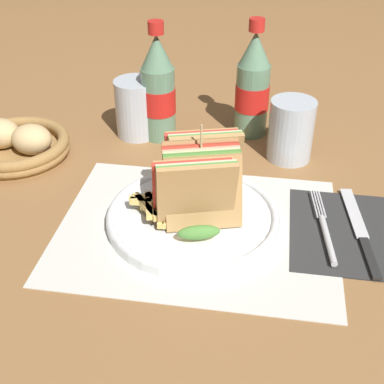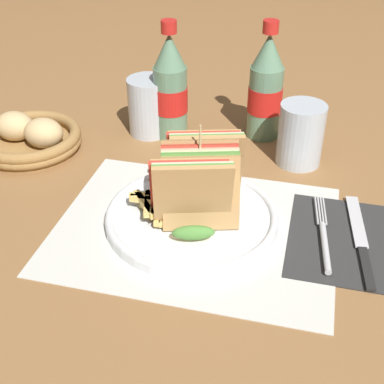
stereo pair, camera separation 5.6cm
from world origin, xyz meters
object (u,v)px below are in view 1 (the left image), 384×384
object	(u,v)px
plate_main	(190,216)
bread_basket	(17,145)
knife	(360,230)
glass_far	(137,112)
fork	(326,232)
club_sandwich	(201,180)
glass_near	(291,134)
coke_bottle_far	(253,87)
coke_bottle_near	(158,90)

from	to	relation	value
plate_main	bread_basket	size ratio (longest dim) A/B	1.37
knife	glass_far	xyz separation A→B (m)	(-0.39, 0.25, 0.04)
fork	knife	size ratio (longest dim) A/B	0.84
club_sandwich	knife	xyz separation A→B (m)	(0.23, 0.00, -0.06)
club_sandwich	glass_near	world-z (taller)	club_sandwich
knife	plate_main	bearing A→B (deg)	175.68
plate_main	knife	bearing A→B (deg)	2.44
club_sandwich	coke_bottle_far	size ratio (longest dim) A/B	0.84
plate_main	glass_far	distance (m)	0.30
glass_far	club_sandwich	bearing A→B (deg)	-57.95
glass_far	coke_bottle_near	bearing A→B (deg)	-1.77
knife	fork	bearing A→B (deg)	-170.94
fork	plate_main	bearing A→B (deg)	172.18
fork	glass_far	world-z (taller)	glass_far
bread_basket	fork	bearing A→B (deg)	-15.56
fork	knife	bearing A→B (deg)	9.06
glass_near	bread_basket	bearing A→B (deg)	-171.53
plate_main	coke_bottle_far	xyz separation A→B (m)	(0.07, 0.30, 0.08)
knife	glass_near	bearing A→B (deg)	110.28
knife	glass_near	distance (m)	0.23
knife	coke_bottle_far	xyz separation A→B (m)	(-0.18, 0.29, 0.09)
bread_basket	knife	bearing A→B (deg)	-12.96
plate_main	glass_far	world-z (taller)	glass_far
club_sandwich	glass_far	xyz separation A→B (m)	(-0.16, 0.25, -0.02)
fork	coke_bottle_far	bearing A→B (deg)	106.19
plate_main	bread_basket	bearing A→B (deg)	156.63
knife	glass_far	bearing A→B (deg)	140.68
knife	coke_bottle_near	world-z (taller)	coke_bottle_near
coke_bottle_far	glass_near	world-z (taller)	coke_bottle_far
glass_near	coke_bottle_near	bearing A→B (deg)	169.94
club_sandwich	bread_basket	size ratio (longest dim) A/B	0.99
coke_bottle_near	coke_bottle_far	world-z (taller)	same
club_sandwich	plate_main	bearing A→B (deg)	-150.24
club_sandwich	knife	size ratio (longest dim) A/B	0.88
plate_main	coke_bottle_near	xyz separation A→B (m)	(-0.10, 0.26, 0.08)
fork	coke_bottle_near	world-z (taller)	coke_bottle_near
coke_bottle_far	glass_near	size ratio (longest dim) A/B	2.02
glass_near	bread_basket	world-z (taller)	glass_near
fork	coke_bottle_near	bearing A→B (deg)	131.82
plate_main	glass_far	xyz separation A→B (m)	(-0.14, 0.26, 0.04)
club_sandwich	glass_near	bearing A→B (deg)	58.23
coke_bottle_near	glass_near	xyz separation A→B (m)	(0.24, -0.04, -0.05)
club_sandwich	coke_bottle_far	bearing A→B (deg)	79.47
glass_far	bread_basket	xyz separation A→B (m)	(-0.19, -0.11, -0.02)
knife	glass_far	size ratio (longest dim) A/B	1.92
coke_bottle_near	fork	bearing A→B (deg)	-41.41
coke_bottle_near	glass_near	distance (m)	0.25
coke_bottle_near	bread_basket	bearing A→B (deg)	-154.05
plate_main	bread_basket	xyz separation A→B (m)	(-0.33, 0.14, 0.01)
knife	club_sandwich	bearing A→B (deg)	173.82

